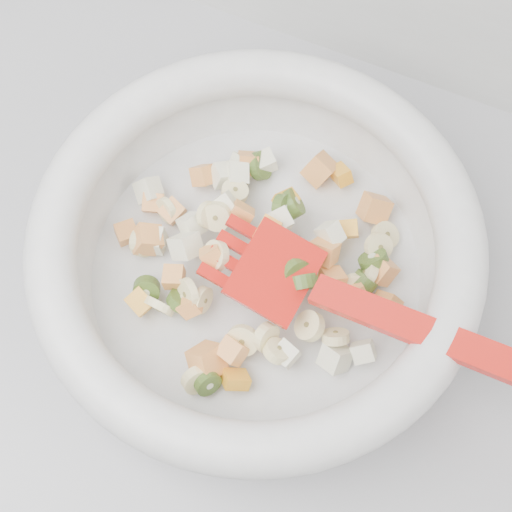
% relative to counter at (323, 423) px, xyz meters
% --- Properties ---
extents(counter, '(2.00, 0.60, 0.90)m').
position_rel_counter_xyz_m(counter, '(0.00, 0.00, 0.00)').
color(counter, gray).
rests_on(counter, ground).
extents(mixing_bowl, '(0.48, 0.38, 0.13)m').
position_rel_counter_xyz_m(mixing_bowl, '(-0.11, 0.01, 0.51)').
color(mixing_bowl, silver).
rests_on(mixing_bowl, counter).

